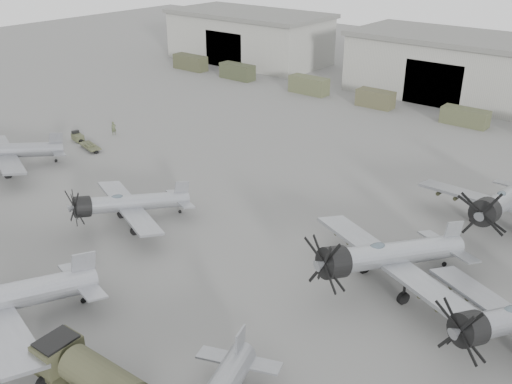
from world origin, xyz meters
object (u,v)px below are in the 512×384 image
aircraft_mid_1 (124,204)px  tug_trailer (82,141)px  aircraft_mid_0 (0,151)px  fuel_tanker (90,375)px  ground_crew (114,128)px  aircraft_far_1 (502,202)px  aircraft_mid_2 (384,256)px

aircraft_mid_1 → tug_trailer: aircraft_mid_1 is taller
aircraft_mid_0 → aircraft_mid_1: size_ratio=1.09×
fuel_tanker → ground_crew: bearing=137.5°
aircraft_far_1 → ground_crew: aircraft_far_1 is taller
tug_trailer → ground_crew: (0.16, 4.35, 0.36)m
ground_crew → aircraft_mid_2: bearing=-78.4°
aircraft_far_1 → ground_crew: (-43.02, -4.88, -1.69)m
fuel_tanker → ground_crew: 42.46m
aircraft_mid_1 → fuel_tanker: size_ratio=1.52×
tug_trailer → fuel_tanker: bearing=-22.1°
aircraft_mid_2 → ground_crew: (-39.56, 8.55, -1.70)m
aircraft_mid_1 → fuel_tanker: 19.04m
fuel_tanker → tug_trailer: fuel_tanker is taller
aircraft_far_1 → aircraft_mid_2: bearing=-103.4°
aircraft_mid_0 → fuel_tanker: (32.20, -12.92, -0.64)m
aircraft_far_1 → fuel_tanker: aircraft_far_1 is taller
aircraft_mid_0 → aircraft_mid_2: 39.52m
aircraft_mid_2 → tug_trailer: size_ratio=2.29×
aircraft_mid_1 → tug_trailer: bearing=175.0°
tug_trailer → ground_crew: size_ratio=3.69×
fuel_tanker → ground_crew: (-32.66, 27.12, -0.78)m
aircraft_mid_0 → aircraft_far_1: bearing=44.1°
fuel_tanker → tug_trailer: 39.96m
aircraft_mid_1 → aircraft_far_1: (23.94, 18.66, 0.46)m
aircraft_mid_0 → aircraft_far_1: 46.64m
ground_crew → tug_trailer: bearing=-158.3°
aircraft_far_1 → fuel_tanker: bearing=-106.9°
aircraft_mid_1 → aircraft_far_1: bearing=59.1°
aircraft_mid_2 → ground_crew: aircraft_mid_2 is taller
aircraft_mid_0 → aircraft_mid_2: (39.11, 5.66, 0.29)m
aircraft_mid_2 → ground_crew: 40.51m
aircraft_mid_2 → tug_trailer: aircraft_mid_2 is taller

